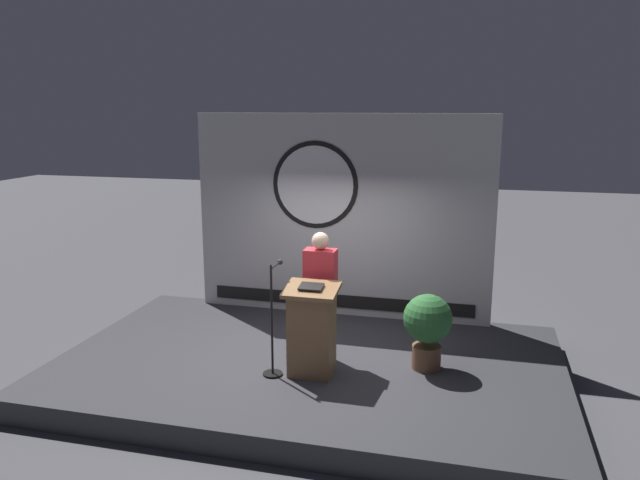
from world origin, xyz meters
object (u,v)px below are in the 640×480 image
podium (312,330)px  speaker_person (320,295)px  microphone_stand (273,336)px  potted_plant (428,324)px

podium → speaker_person: size_ratio=0.68×
podium → microphone_stand: (-0.45, -0.10, -0.08)m
podium → speaker_person: speaker_person is taller
microphone_stand → potted_plant: bearing=19.1°
microphone_stand → speaker_person: bearing=53.1°
potted_plant → podium: bearing=-158.8°
speaker_person → microphone_stand: (-0.44, -0.58, -0.38)m
speaker_person → microphone_stand: speaker_person is taller
speaker_person → microphone_stand: 0.82m
potted_plant → speaker_person: bearing=-178.4°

